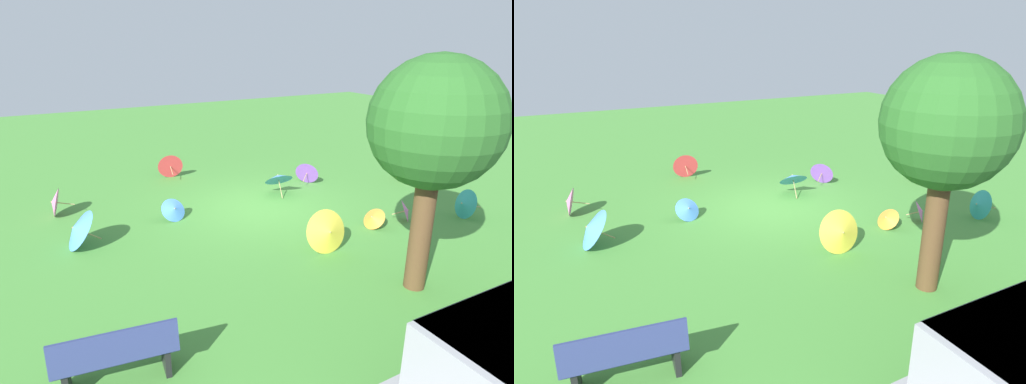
% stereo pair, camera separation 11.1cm
% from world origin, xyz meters
% --- Properties ---
extents(ground, '(40.00, 40.00, 0.00)m').
position_xyz_m(ground, '(0.00, 0.00, 0.00)').
color(ground, '#478C38').
extents(park_bench, '(1.65, 0.70, 0.90)m').
position_xyz_m(park_bench, '(4.87, 4.71, 0.47)').
color(park_bench, navy).
rests_on(park_bench, ground).
extents(shade_tree, '(2.23, 2.23, 4.18)m').
position_xyz_m(shade_tree, '(-0.49, 4.86, 3.01)').
color(shade_tree, brown).
rests_on(shade_tree, ground).
extents(parasol_purple_0, '(0.76, 0.81, 0.74)m').
position_xyz_m(parasol_purple_0, '(-2.32, -1.17, 0.37)').
color(parasol_purple_0, tan).
rests_on(parasol_purple_0, ground).
extents(parasol_blue_0, '(0.72, 0.63, 0.57)m').
position_xyz_m(parasol_blue_0, '(2.36, -0.35, 0.28)').
color(parasol_blue_0, tan).
rests_on(parasol_blue_0, ground).
extents(parasol_pink_0, '(0.70, 0.79, 0.75)m').
position_xyz_m(parasol_pink_0, '(4.97, -2.09, 0.38)').
color(parasol_pink_0, tan).
rests_on(parasol_pink_0, ground).
extents(parasol_pink_1, '(1.17, 1.15, 0.83)m').
position_xyz_m(parasol_pink_1, '(-5.40, 0.03, 0.54)').
color(parasol_pink_1, tan).
rests_on(parasol_pink_1, ground).
extents(parasol_teal_0, '(0.77, 0.83, 0.77)m').
position_xyz_m(parasol_teal_0, '(-4.15, 3.10, 0.39)').
color(parasol_teal_0, tan).
rests_on(parasol_teal_0, ground).
extents(parasol_blue_1, '(0.94, 0.90, 0.83)m').
position_xyz_m(parasol_blue_1, '(-0.94, -0.69, 0.53)').
color(parasol_blue_1, tan).
rests_on(parasol_blue_1, ground).
extents(parasol_red_2, '(0.86, 0.87, 0.83)m').
position_xyz_m(parasol_red_2, '(1.27, -3.88, 0.41)').
color(parasol_red_2, tan).
rests_on(parasol_red_2, ground).
extents(parasol_blue_2, '(0.86, 0.98, 0.89)m').
position_xyz_m(parasol_blue_2, '(4.73, 0.14, 0.44)').
color(parasol_blue_2, tan).
rests_on(parasol_blue_2, ground).
extents(parasol_pink_2, '(0.60, 0.62, 0.56)m').
position_xyz_m(parasol_pink_2, '(-2.72, 2.56, 0.28)').
color(parasol_pink_2, tan).
rests_on(parasol_pink_2, ground).
extents(parasol_orange_1, '(0.54, 0.61, 0.51)m').
position_xyz_m(parasol_orange_1, '(-1.70, 2.45, 0.25)').
color(parasol_orange_1, tan).
rests_on(parasol_orange_1, ground).
extents(parasol_yellow_0, '(0.98, 0.81, 0.97)m').
position_xyz_m(parasol_yellow_0, '(0.08, 2.98, 0.48)').
color(parasol_yellow_0, tan).
rests_on(parasol_yellow_0, ground).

